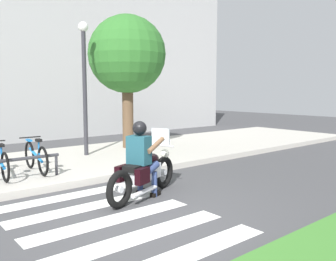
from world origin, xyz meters
TOP-DOWN VIEW (x-y plane):
  - ground_plane at (0.00, 0.00)m, footprint 48.00×48.00m
  - sidewalk at (0.00, 4.27)m, footprint 24.00×4.40m
  - crosswalk_stripe_0 at (-0.42, -1.60)m, footprint 2.80×0.40m
  - crosswalk_stripe_1 at (-0.42, -0.80)m, footprint 2.80×0.40m
  - crosswalk_stripe_2 at (-0.42, 0.00)m, footprint 2.80×0.40m
  - crosswalk_stripe_3 at (-0.42, 0.80)m, footprint 2.80×0.40m
  - crosswalk_stripe_4 at (-0.42, 1.60)m, footprint 2.80×0.40m
  - motorcycle at (0.67, 0.67)m, footprint 2.04×0.96m
  - rider at (0.60, 0.65)m, footprint 0.74×0.68m
  - bicycle_4 at (-0.40, 3.38)m, footprint 0.48×1.63m
  - street_lamp at (1.50, 4.67)m, footprint 0.28×0.28m
  - tree_near_rack at (3.20, 5.07)m, footprint 2.48×2.48m

SIDE VIEW (x-z plane):
  - ground_plane at x=0.00m, z-range 0.00..0.00m
  - crosswalk_stripe_0 at x=-0.42m, z-range 0.00..0.01m
  - crosswalk_stripe_1 at x=-0.42m, z-range 0.00..0.01m
  - crosswalk_stripe_2 at x=-0.42m, z-range 0.00..0.01m
  - crosswalk_stripe_3 at x=-0.42m, z-range 0.00..0.01m
  - crosswalk_stripe_4 at x=-0.42m, z-range 0.00..0.01m
  - sidewalk at x=0.00m, z-range 0.00..0.15m
  - motorcycle at x=0.67m, z-range -0.16..1.09m
  - bicycle_4 at x=-0.40m, z-range 0.12..0.90m
  - rider at x=0.60m, z-range 0.11..1.56m
  - street_lamp at x=1.50m, z-range 0.44..4.35m
  - tree_near_rack at x=3.20m, z-range 0.92..5.31m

